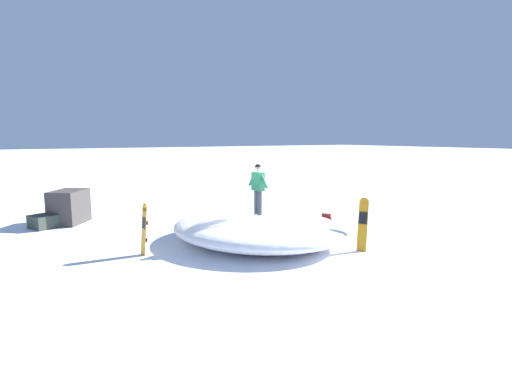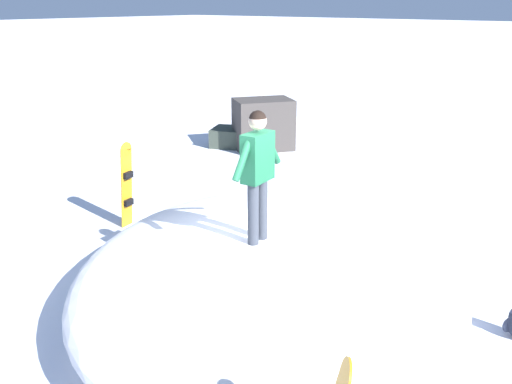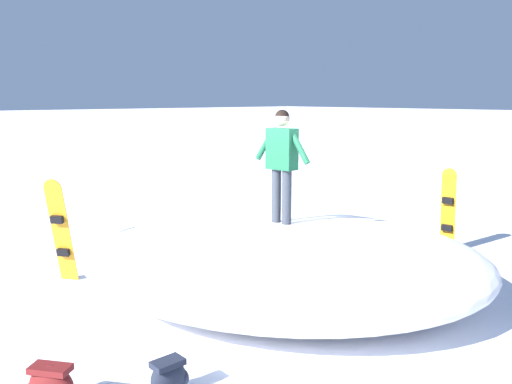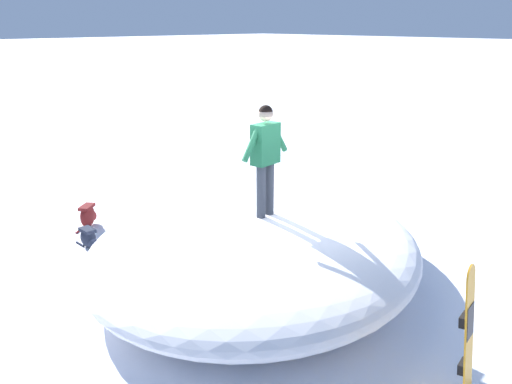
{
  "view_description": "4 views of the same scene",
  "coord_description": "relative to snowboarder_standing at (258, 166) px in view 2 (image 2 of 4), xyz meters",
  "views": [
    {
      "loc": [
        -6.12,
        -10.16,
        3.52
      ],
      "look_at": [
        0.02,
        -0.0,
        1.79
      ],
      "focal_mm": 26.48,
      "sensor_mm": 36.0,
      "label": 1
    },
    {
      "loc": [
        4.2,
        -4.64,
        3.86
      ],
      "look_at": [
        0.19,
        0.34,
        1.61
      ],
      "focal_mm": 37.98,
      "sensor_mm": 36.0,
      "label": 2
    },
    {
      "loc": [
        5.7,
        5.84,
        2.83
      ],
      "look_at": [
        0.62,
        0.11,
        1.47
      ],
      "focal_mm": 37.5,
      "sensor_mm": 36.0,
      "label": 3
    },
    {
      "loc": [
        -5.18,
        5.81,
        3.8
      ],
      "look_at": [
        0.36,
        0.38,
        1.36
      ],
      "focal_mm": 38.18,
      "sensor_mm": 36.0,
      "label": 4
    }
  ],
  "objects": [
    {
      "name": "snowboarder_standing",
      "position": [
        0.0,
        0.0,
        0.0
      ],
      "size": [
        0.26,
        1.01,
        1.67
      ],
      "color": "#333842",
      "rests_on": "snow_mound"
    },
    {
      "name": "rock_outcrop",
      "position": [
        -5.23,
        6.53,
        -1.37
      ],
      "size": [
        2.42,
        1.92,
        1.37
      ],
      "color": "#3E3936",
      "rests_on": "ground"
    },
    {
      "name": "ground",
      "position": [
        -0.27,
        -0.28,
        -1.98
      ],
      "size": [
        240.0,
        240.0,
        0.0
      ],
      "primitive_type": "plane",
      "color": "white"
    },
    {
      "name": "snowboard_secondary_upright",
      "position": [
        -3.55,
        0.73,
        -1.17
      ],
      "size": [
        0.21,
        0.29,
        1.58
      ],
      "color": "orange",
      "rests_on": "ground"
    },
    {
      "name": "snow_mound",
      "position": [
        0.07,
        0.13,
        -1.49
      ],
      "size": [
        7.37,
        7.67,
        0.99
      ],
      "primitive_type": "ellipsoid",
      "rotation": [
        0.0,
        0.0,
        0.57
      ],
      "color": "white",
      "rests_on": "ground"
    }
  ]
}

